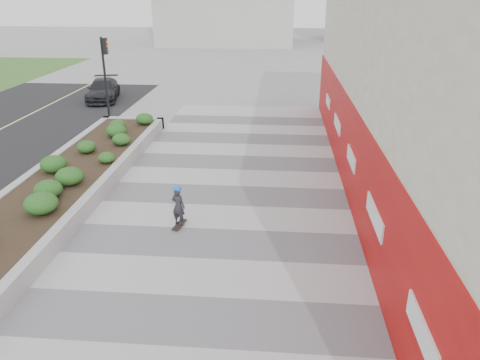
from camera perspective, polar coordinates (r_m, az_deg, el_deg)
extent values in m
cube|color=#A8A8AD|center=(11.19, -4.51, -12.80)|extent=(8.00, 36.00, 0.01)
cube|color=#BBB4A0|center=(16.13, 24.75, 11.69)|extent=(6.00, 24.00, 8.00)
cube|color=red|center=(15.99, 13.22, 3.77)|extent=(0.12, 24.00, 3.00)
cube|color=#9E9EA0|center=(23.80, -12.89, 6.79)|extent=(3.00, 0.30, 0.55)
cube|color=#9E9EA0|center=(16.70, -26.13, -1.70)|extent=(0.30, 18.00, 0.55)
cube|color=#9E9EA0|center=(15.51, -17.51, -2.15)|extent=(0.30, 18.00, 0.55)
cube|color=#2D2116|center=(16.07, -21.97, -2.01)|extent=(2.40, 17.40, 0.50)
cylinder|color=black|center=(25.52, -16.10, 11.72)|extent=(0.12, 0.12, 4.20)
cube|color=black|center=(25.23, -16.11, 15.41)|extent=(0.18, 0.28, 0.80)
cylinder|color=#595654|center=(11.13, -1.90, -12.96)|extent=(0.44, 0.44, 0.01)
cube|color=black|center=(13.77, -7.39, -5.39)|extent=(0.33, 0.74, 0.02)
imported|color=#25252A|center=(13.51, -7.52, -3.19)|extent=(0.49, 0.42, 1.15)
sphere|color=blue|center=(13.29, -7.63, -1.10)|extent=(0.23, 0.23, 0.23)
imported|color=black|center=(30.59, -16.36, 10.51)|extent=(2.64, 4.57, 1.25)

